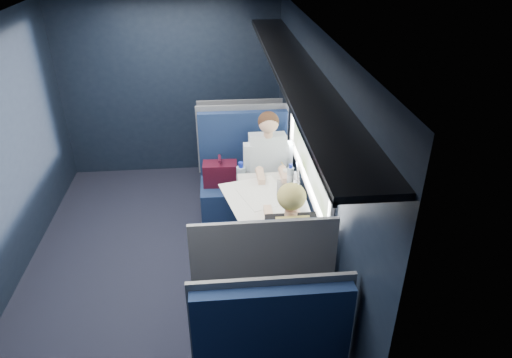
{
  "coord_description": "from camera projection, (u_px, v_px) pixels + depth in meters",
  "views": [
    {
      "loc": [
        0.56,
        -3.65,
        3.01
      ],
      "look_at": [
        0.9,
        0.0,
        0.95
      ],
      "focal_mm": 32.0,
      "sensor_mm": 36.0,
      "label": 1
    }
  ],
  "objects": [
    {
      "name": "seat_bay_far",
      "position": [
        260.0,
        289.0,
        3.71
      ],
      "size": [
        1.04,
        0.62,
        1.26
      ],
      "color": "#0D193B",
      "rests_on": "ground"
    },
    {
      "name": "room_shell",
      "position": [
        154.0,
        130.0,
        3.88
      ],
      "size": [
        3.0,
        4.4,
        2.4
      ],
      "color": "black",
      "rests_on": "ground"
    },
    {
      "name": "man",
      "position": [
        268.0,
        165.0,
        4.94
      ],
      "size": [
        0.53,
        0.56,
        1.32
      ],
      "color": "black",
      "rests_on": "ground"
    },
    {
      "name": "bottle_small",
      "position": [
        290.0,
        176.0,
        4.49
      ],
      "size": [
        0.07,
        0.07,
        0.23
      ],
      "color": "silver",
      "rests_on": "table"
    },
    {
      "name": "seat_row_front",
      "position": [
        240.0,
        149.0,
        6.03
      ],
      "size": [
        1.04,
        0.51,
        1.16
      ],
      "color": "#0D193B",
      "rests_on": "ground"
    },
    {
      "name": "woman",
      "position": [
        288.0,
        244.0,
        3.72
      ],
      "size": [
        0.53,
        0.56,
        1.32
      ],
      "color": "black",
      "rests_on": "ground"
    },
    {
      "name": "papers",
      "position": [
        258.0,
        200.0,
        4.28
      ],
      "size": [
        0.74,
        0.92,
        0.01
      ],
      "primitive_type": "cube",
      "rotation": [
        0.0,
        0.0,
        0.24
      ],
      "color": "white",
      "rests_on": "table"
    },
    {
      "name": "seat_bay_near",
      "position": [
        243.0,
        182.0,
        5.21
      ],
      "size": [
        1.04,
        0.62,
        1.26
      ],
      "color": "#0D193B",
      "rests_on": "ground"
    },
    {
      "name": "cup",
      "position": [
        286.0,
        174.0,
        4.64
      ],
      "size": [
        0.07,
        0.07,
        0.09
      ],
      "primitive_type": "cylinder",
      "color": "white",
      "rests_on": "table"
    },
    {
      "name": "laptop",
      "position": [
        293.0,
        183.0,
        4.45
      ],
      "size": [
        0.26,
        0.32,
        0.22
      ],
      "color": "silver",
      "rests_on": "table"
    },
    {
      "name": "ground",
      "position": [
        167.0,
        265.0,
        4.6
      ],
      "size": [
        2.8,
        4.2,
        0.01
      ],
      "primitive_type": "cube",
      "color": "black"
    },
    {
      "name": "table",
      "position": [
        270.0,
        204.0,
        4.36
      ],
      "size": [
        0.62,
        1.0,
        0.74
      ],
      "color": "#54565E",
      "rests_on": "ground"
    }
  ]
}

